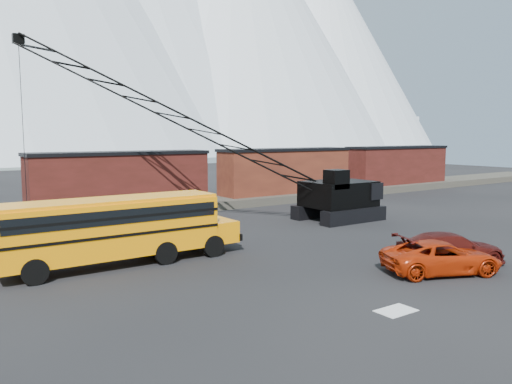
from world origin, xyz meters
The scene contains 10 objects.
ground centered at (0.00, 0.00, 0.00)m, with size 160.00×160.00×0.00m, color black.
gravel_berm centered at (0.00, 22.00, 0.35)m, with size 120.00×5.00×0.70m, color #48443B.
boxcar_mid centered at (0.00, 22.00, 2.76)m, with size 13.70×3.10×4.17m.
boxcar_east_near centered at (16.00, 22.00, 2.76)m, with size 13.70×3.10×4.17m.
boxcar_east_far centered at (32.00, 22.00, 2.76)m, with size 13.70×3.10×4.17m.
snow_patch centered at (0.50, -4.00, 0.01)m, with size 1.40×0.90×0.02m, color silver.
school_bus centered at (-5.30, 7.60, 1.79)m, with size 11.65×2.65×3.19m.
red_pickup centered at (6.00, -1.93, 0.73)m, with size 2.41×5.23×1.45m, color #AF2808.
maroon_suv centered at (7.65, -1.25, 0.76)m, with size 2.13×5.24×1.52m, color #410E0B.
crawler_crane centered at (1.77, 15.79, 7.27)m, with size 22.39×12.16×12.73m.
Camera 1 is at (-13.11, -15.05, 6.12)m, focal length 35.00 mm.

